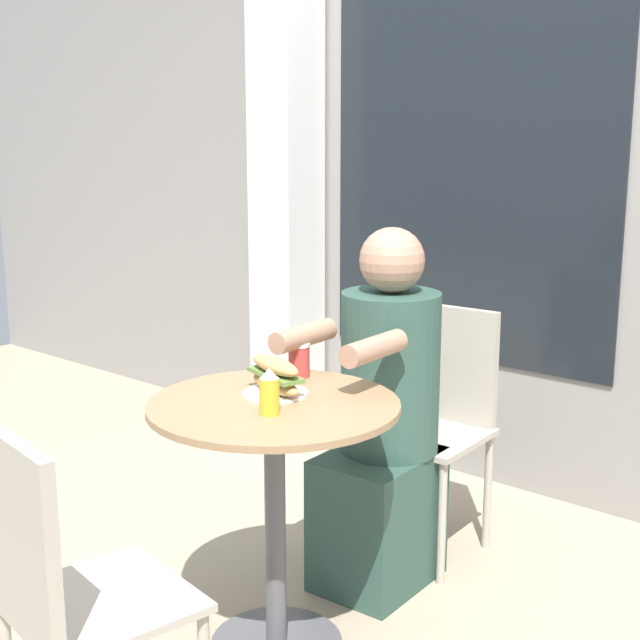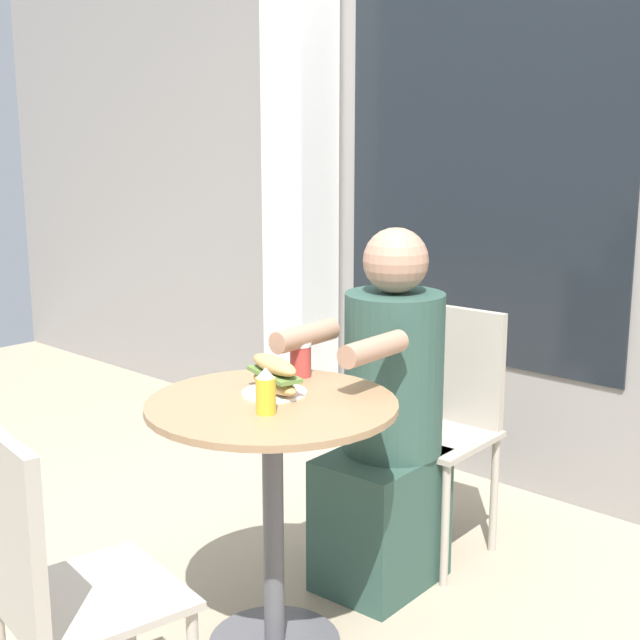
{
  "view_description": "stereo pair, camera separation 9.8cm",
  "coord_description": "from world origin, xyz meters",
  "views": [
    {
      "loc": [
        1.62,
        -1.71,
        1.49
      ],
      "look_at": [
        0.0,
        0.2,
        0.95
      ],
      "focal_mm": 50.0,
      "sensor_mm": 36.0,
      "label": 1
    },
    {
      "loc": [
        1.7,
        -1.64,
        1.49
      ],
      "look_at": [
        0.0,
        0.2,
        0.95
      ],
      "focal_mm": 50.0,
      "sensor_mm": 36.0,
      "label": 2
    }
  ],
  "objects": [
    {
      "name": "empty_chair_across",
      "position": [
        0.04,
        -0.72,
        0.52
      ],
      "size": [
        0.44,
        0.44,
        0.87
      ],
      "rotation": [
        0.0,
        0.0,
        -0.17
      ],
      "color": "#ADA393",
      "rests_on": "ground_plane"
    },
    {
      "name": "lattice_pillar",
      "position": [
        -1.21,
        1.37,
        1.2
      ],
      "size": [
        0.26,
        0.26,
        2.4
      ],
      "color": "silver",
      "rests_on": "ground_plane"
    },
    {
      "name": "drink_cup",
      "position": [
        -0.12,
        0.24,
        0.8
      ],
      "size": [
        0.07,
        0.07,
        0.11
      ],
      "color": "#B73D38",
      "rests_on": "cafe_table"
    },
    {
      "name": "cafe_table",
      "position": [
        0.0,
        0.0,
        0.55
      ],
      "size": [
        0.7,
        0.7,
        0.75
      ],
      "color": "#997551",
      "rests_on": "ground_plane"
    },
    {
      "name": "diner_chair",
      "position": [
        -0.02,
        0.87,
        0.52
      ],
      "size": [
        0.4,
        0.4,
        0.87
      ],
      "rotation": [
        0.0,
        0.0,
        3.2
      ],
      "color": "#ADA393",
      "rests_on": "ground_plane"
    },
    {
      "name": "condiment_bottle",
      "position": [
        0.06,
        -0.08,
        0.81
      ],
      "size": [
        0.05,
        0.05,
        0.13
      ],
      "color": "gold",
      "rests_on": "cafe_table"
    },
    {
      "name": "sandwich_on_plate",
      "position": [
        -0.05,
        0.06,
        0.8
      ],
      "size": [
        0.23,
        0.19,
        0.11
      ],
      "rotation": [
        0.0,
        0.0,
        -0.28
      ],
      "color": "white",
      "rests_on": "cafe_table"
    },
    {
      "name": "storefront_wall",
      "position": [
        -0.0,
        1.56,
        1.4
      ],
      "size": [
        8.0,
        0.09,
        2.8
      ],
      "color": "gray",
      "rests_on": "ground_plane"
    },
    {
      "name": "seated_diner",
      "position": [
        -0.01,
        0.53,
        0.52
      ],
      "size": [
        0.35,
        0.59,
        1.19
      ],
      "rotation": [
        0.0,
        0.0,
        3.2
      ],
      "color": "#2D4C42",
      "rests_on": "ground_plane"
    }
  ]
}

